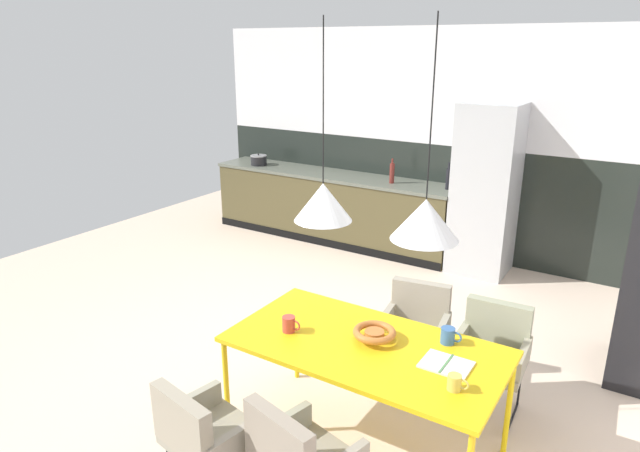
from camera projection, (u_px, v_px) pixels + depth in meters
name	position (u px, v px, depth m)	size (l,w,h in m)	color
ground_plane	(279.00, 366.00, 4.59)	(8.69, 8.69, 0.00)	beige
back_wall_splashback_dark	(433.00, 198.00, 7.01)	(6.25, 0.12, 1.37)	black
back_wall_panel_upper	(440.00, 86.00, 6.58)	(6.25, 0.12, 1.37)	silver
kitchen_counter	(331.00, 207.00, 7.44)	(3.41, 0.63, 0.91)	#4C4428
refrigerator_column	(485.00, 190.00, 6.25)	(0.65, 0.60, 1.93)	#ADAFB2
dining_table	(365.00, 350.00, 3.48)	(1.71, 0.89, 0.75)	gold
armchair_near_window	(416.00, 322.00, 4.30)	(0.55, 0.54, 0.77)	gray
armchair_corner_seat	(493.00, 345.00, 3.93)	(0.51, 0.49, 0.79)	gray
armchair_by_stool	(202.00, 430.00, 3.07)	(0.56, 0.55, 0.78)	gray
fruit_bowl	(374.00, 333.00, 3.49)	(0.27, 0.27, 0.08)	#B2662D
open_book	(446.00, 364.00, 3.23)	(0.28, 0.23, 0.02)	white
mug_short_terracotta	(448.00, 336.00, 3.46)	(0.14, 0.09, 0.10)	#335B93
mug_dark_espresso	(289.00, 324.00, 3.60)	(0.13, 0.09, 0.10)	#B23D33
mug_glass_clear	(455.00, 383.00, 2.99)	(0.12, 0.08, 0.09)	gold
cooking_pot	(259.00, 160.00, 7.79)	(0.23, 0.23, 0.16)	black
bottle_oil_tall	(392.00, 173.00, 6.76)	(0.06, 0.06, 0.30)	maroon
bottle_wine_green	(448.00, 178.00, 6.47)	(0.06, 0.06, 0.32)	black
pendant_lamp_over_table_near	(323.00, 202.00, 3.40)	(0.36, 0.36, 1.19)	black
pendant_lamp_over_table_far	(425.00, 219.00, 3.01)	(0.38, 0.38, 1.18)	black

